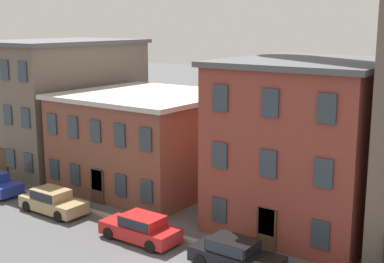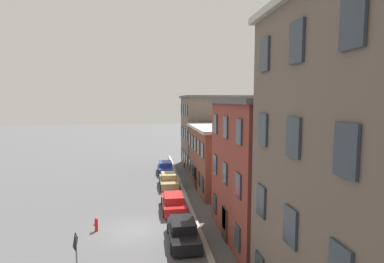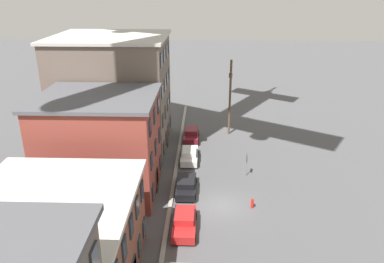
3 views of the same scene
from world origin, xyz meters
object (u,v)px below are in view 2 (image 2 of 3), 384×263
at_px(car_blue, 165,167).
at_px(caution_sign, 76,248).
at_px(car_red, 173,202).
at_px(car_tan, 169,180).
at_px(fire_hydrant, 96,224).
at_px(car_black, 183,231).

xyz_separation_m(car_blue, caution_sign, (22.47, -5.96, 0.95)).
height_order(car_blue, car_red, same).
xyz_separation_m(car_tan, car_red, (7.20, -0.11, 0.00)).
distance_m(car_red, fire_hydrant, 6.60).
bearing_deg(car_black, caution_sign, -60.90).
height_order(car_red, car_black, same).
relative_size(car_blue, car_red, 1.00).
bearing_deg(car_blue, fire_hydrant, -19.60).
relative_size(caution_sign, fire_hydrant, 2.64).
bearing_deg(fire_hydrant, car_black, 66.84).
bearing_deg(car_tan, car_red, -0.86).
height_order(car_red, caution_sign, caution_sign).
relative_size(car_black, caution_sign, 1.74).
bearing_deg(fire_hydrant, car_tan, 150.51).
relative_size(car_red, car_black, 1.00).
bearing_deg(fire_hydrant, car_red, 118.92).
bearing_deg(car_tan, car_blue, 179.57).
distance_m(car_blue, caution_sign, 23.27).
xyz_separation_m(car_tan, car_black, (12.92, 0.03, 0.00)).
height_order(car_tan, caution_sign, caution_sign).
xyz_separation_m(car_red, fire_hydrant, (3.19, -5.77, -0.27)).
distance_m(car_tan, caution_sign, 17.30).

